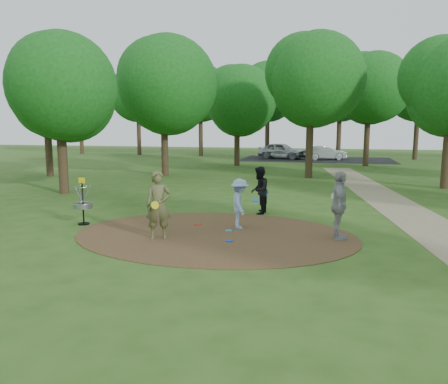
# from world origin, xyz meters

# --- Properties ---
(ground) EXTENTS (100.00, 100.00, 0.00)m
(ground) POSITION_xyz_m (0.00, 0.00, 0.00)
(ground) COLOR #2D5119
(ground) RESTS_ON ground
(dirt_clearing) EXTENTS (8.40, 8.40, 0.02)m
(dirt_clearing) POSITION_xyz_m (0.00, 0.00, 0.01)
(dirt_clearing) COLOR #47301C
(dirt_clearing) RESTS_ON ground
(footpath) EXTENTS (7.55, 39.89, 0.01)m
(footpath) POSITION_xyz_m (6.50, 2.00, 0.01)
(footpath) COLOR #8C7A5B
(footpath) RESTS_ON ground
(parking_lot) EXTENTS (14.00, 8.00, 0.01)m
(parking_lot) POSITION_xyz_m (2.00, 30.00, 0.00)
(parking_lot) COLOR black
(parking_lot) RESTS_ON ground
(player_observer_with_disc) EXTENTS (0.83, 0.69, 1.95)m
(player_observer_with_disc) POSITION_xyz_m (-1.41, -0.83, 0.97)
(player_observer_with_disc) COLOR brown
(player_observer_with_disc) RESTS_ON ground
(player_throwing_with_disc) EXTENTS (1.08, 1.15, 1.57)m
(player_throwing_with_disc) POSITION_xyz_m (0.56, 0.96, 0.79)
(player_throwing_with_disc) COLOR #96B0E0
(player_throwing_with_disc) RESTS_ON ground
(player_walking_with_disc) EXTENTS (0.68, 0.86, 1.73)m
(player_walking_with_disc) POSITION_xyz_m (0.79, 3.38, 0.87)
(player_walking_with_disc) COLOR black
(player_walking_with_disc) RESTS_ON ground
(player_waiting_with_disc) EXTENTS (0.51, 1.16, 1.95)m
(player_waiting_with_disc) POSITION_xyz_m (3.55, 0.31, 0.98)
(player_waiting_with_disc) COLOR #9B9C9E
(player_waiting_with_disc) RESTS_ON ground
(disc_ground_cyan) EXTENTS (0.22, 0.22, 0.02)m
(disc_ground_cyan) POSITION_xyz_m (0.33, 0.48, 0.03)
(disc_ground_cyan) COLOR #1888C3
(disc_ground_cyan) RESTS_ON dirt_clearing
(disc_ground_blue) EXTENTS (0.22, 0.22, 0.02)m
(disc_ground_blue) POSITION_xyz_m (0.60, -0.68, 0.03)
(disc_ground_blue) COLOR #0C35CD
(disc_ground_blue) RESTS_ON dirt_clearing
(disc_ground_red) EXTENTS (0.22, 0.22, 0.02)m
(disc_ground_red) POSITION_xyz_m (-0.85, 1.05, 0.03)
(disc_ground_red) COLOR red
(disc_ground_red) RESTS_ON dirt_clearing
(car_left) EXTENTS (4.83, 3.03, 1.53)m
(car_left) POSITION_xyz_m (-1.32, 30.12, 0.77)
(car_left) COLOR #A1A4A9
(car_left) RESTS_ON ground
(car_right) EXTENTS (4.14, 2.77, 1.29)m
(car_right) POSITION_xyz_m (2.76, 29.59, 0.65)
(car_right) COLOR #B9BDC1
(car_right) RESTS_ON ground
(disc_golf_basket) EXTENTS (0.63, 0.63, 1.54)m
(disc_golf_basket) POSITION_xyz_m (-4.50, 0.30, 0.87)
(disc_golf_basket) COLOR black
(disc_golf_basket) RESTS_ON ground
(tree_ring) EXTENTS (36.58, 45.19, 8.57)m
(tree_ring) POSITION_xyz_m (0.98, 8.88, 5.11)
(tree_ring) COLOR #332316
(tree_ring) RESTS_ON ground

